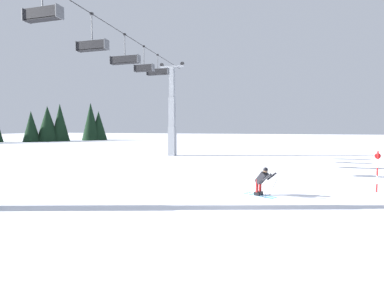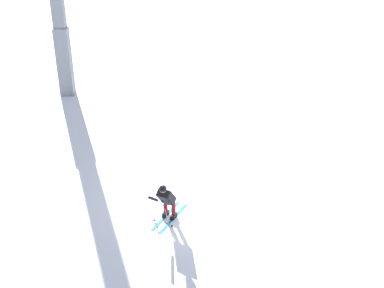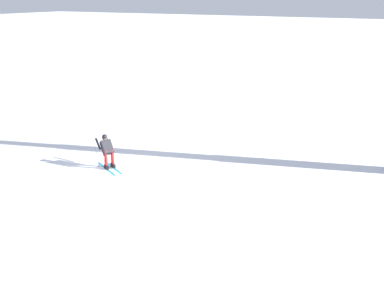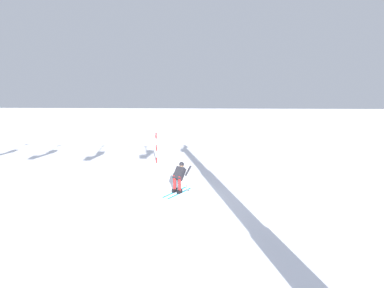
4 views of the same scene
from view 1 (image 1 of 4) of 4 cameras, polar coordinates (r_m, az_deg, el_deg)
ground_plane at (r=15.62m, az=9.03°, el=-8.87°), size 260.00×260.00×0.00m
skier_carving_main at (r=14.30m, az=13.69°, el=-6.80°), size 1.29×1.77×1.54m
lift_tower_far at (r=33.41m, az=-3.95°, el=5.28°), size 0.80×2.92×10.67m
haul_cable at (r=24.15m, az=-13.76°, el=20.63°), size 28.66×0.05×0.05m
chairlift_seat_nearest at (r=17.54m, az=-27.58°, el=21.84°), size 0.61×2.10×1.92m
chairlift_seat_second at (r=20.48m, az=-19.24°, el=17.96°), size 0.61×2.15×2.39m
chairlift_seat_middle at (r=23.99m, az=-13.20°, el=15.93°), size 0.61×2.43×2.34m
chairlift_seat_fourth at (r=27.02m, az=-9.52°, el=14.67°), size 0.61×1.83×2.30m
chairlift_seat_farthest at (r=29.92m, az=-6.84°, el=13.98°), size 0.61×2.30×2.05m
trail_marker_pole at (r=17.37m, az=32.77°, el=-4.35°), size 0.07×0.28×2.09m
tree_line_ridge at (r=75.78m, az=-28.09°, el=3.65°), size 27.69×22.38×9.85m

